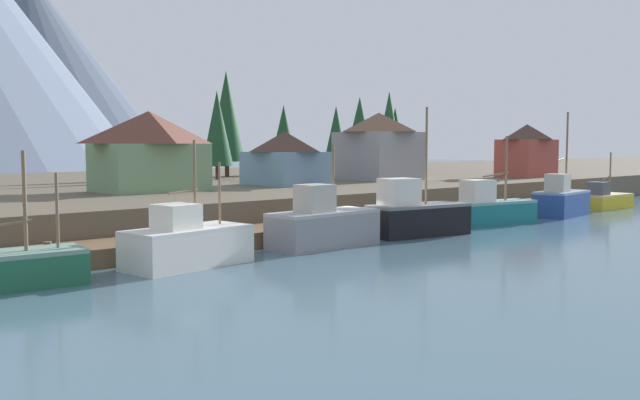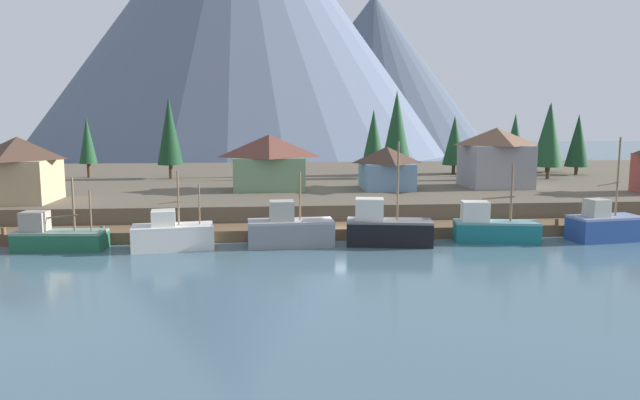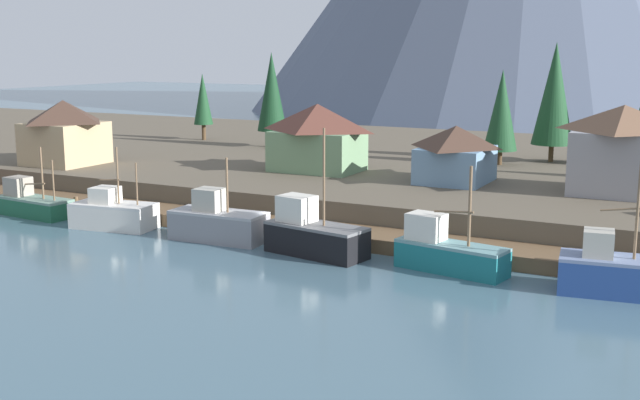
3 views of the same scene
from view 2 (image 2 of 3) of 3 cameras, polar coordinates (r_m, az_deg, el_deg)
name	(u,v)px [view 2 (image 2 of 3)]	position (r m, az deg, el deg)	size (l,w,h in m)	color
ground_plane	(318,211)	(71.22, -0.19, -1.06)	(400.00, 400.00, 1.00)	#476675
dock	(335,231)	(53.39, 1.48, -2.99)	(80.00, 4.00, 1.60)	brown
shoreline_bank	(311,185)	(82.84, -0.91, 1.42)	(400.00, 56.00, 2.50)	brown
mountain_west_peak	(238,10)	(192.78, -7.98, 17.76)	(128.81, 128.81, 87.89)	slate
mountain_central_peak	(373,73)	(205.96, 5.19, 12.15)	(79.19, 79.19, 52.10)	#475160
fishing_boat_green	(57,237)	(52.22, -24.13, -3.32)	(7.29, 3.10, 5.92)	#1E5B3D
fishing_boat_white	(172,235)	(49.53, -14.13, -3.30)	(6.82, 3.84, 6.40)	silver
fishing_boat_grey	(290,230)	(49.29, -2.95, -2.95)	(7.21, 3.12, 6.18)	gray
fishing_boat_black	(386,228)	(49.88, 6.43, -2.76)	(7.47, 3.92, 8.71)	black
fishing_boat_teal	(493,228)	(52.85, 16.37, -2.58)	(7.37, 3.39, 6.84)	#196B70
fishing_boat_blue	(604,226)	(57.05, 25.84, -2.27)	(6.49, 3.68, 9.00)	navy
house_tan	(19,169)	(64.36, -27.15, 2.72)	(6.69, 6.94, 6.35)	tan
house_green	(269,162)	(67.25, -4.94, 3.72)	(8.32, 6.01, 6.30)	#6B8E66
house_grey	(496,157)	(73.02, 16.63, 4.03)	(7.46, 7.32, 7.02)	gray
house_blue	(387,167)	(68.50, 6.46, 3.16)	(5.82, 6.95, 4.88)	#6689A8
conifer_near_left	(373,139)	(80.38, 5.20, 5.92)	(3.29, 3.29, 9.35)	#4C3823
conifer_near_right	(169,131)	(82.11, -14.38, 6.48)	(3.43, 3.43, 10.96)	#4C3823
conifer_mid_left	(454,140)	(88.27, 12.88, 5.65)	(3.37, 3.37, 8.53)	#4C3823
conifer_mid_right	(550,135)	(84.99, 21.36, 5.92)	(3.42, 3.42, 10.30)	#4C3823
conifer_back_left	(87,141)	(86.95, -21.60, 5.36)	(2.39, 2.39, 8.32)	#4C3823
conifer_back_right	(578,141)	(92.79, 23.70, 5.30)	(3.37, 3.37, 8.75)	#4C3823
conifer_centre	(549,134)	(96.02, 21.27, 5.97)	(4.40, 4.40, 10.36)	#4C3823
conifer_far_left	(397,127)	(85.45, 7.42, 7.03)	(4.13, 4.13, 12.04)	#4C3823
conifer_far_right	(515,140)	(92.15, 18.34, 5.52)	(3.36, 3.36, 8.83)	#4C3823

